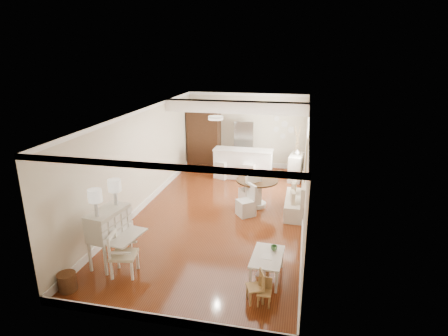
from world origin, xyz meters
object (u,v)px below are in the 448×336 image
at_px(kids_table, 267,267).
at_px(breakfast_counter, 243,164).
at_px(gustavian_armchair, 124,254).
at_px(kids_chair_c, 264,292).
at_px(bar_stool_left, 223,165).
at_px(slip_chair_far, 250,190).
at_px(kids_chair_a, 255,287).
at_px(bar_stool_right, 249,167).
at_px(secretary_bureau, 110,237).
at_px(pantry_cabinet, 204,137).
at_px(kids_chair_b, 263,273).
at_px(slip_chair_near, 246,200).
at_px(fridge, 253,146).
at_px(sideboard, 296,167).
at_px(wicker_basket, 67,282).
at_px(dining_table, 257,193).

relative_size(kids_table, breakfast_counter, 0.48).
xyz_separation_m(gustavian_armchair, kids_chair_c, (2.85, -0.35, -0.20)).
bearing_deg(bar_stool_left, slip_chair_far, -36.79).
height_order(kids_chair_a, bar_stool_right, bar_stool_right).
bearing_deg(secretary_bureau, breakfast_counter, 82.12).
bearing_deg(gustavian_armchair, pantry_cabinet, -6.64).
xyz_separation_m(kids_chair_b, kids_chair_c, (0.10, -0.59, 0.01)).
relative_size(kids_chair_c, slip_chair_near, 0.58).
bearing_deg(fridge, bar_stool_right, -86.97).
bearing_deg(sideboard, kids_chair_c, -86.27).
bearing_deg(wicker_basket, fridge, 73.90).
xyz_separation_m(bar_stool_left, fridge, (0.88, 1.25, 0.41)).
bearing_deg(kids_chair_a, kids_chair_b, 149.84).
relative_size(gustavian_armchair, slip_chair_far, 0.88).
bearing_deg(secretary_bureau, slip_chair_far, 64.60).
distance_m(gustavian_armchair, breakfast_counter, 6.51).
height_order(secretary_bureau, wicker_basket, secretary_bureau).
bearing_deg(dining_table, bar_stool_left, 124.14).
height_order(kids_chair_b, kids_chair_c, kids_chair_c).
distance_m(gustavian_armchair, kids_chair_c, 2.88).
distance_m(wicker_basket, sideboard, 8.29).
xyz_separation_m(kids_chair_a, slip_chair_far, (-0.73, 4.20, 0.21)).
bearing_deg(kids_table, sideboard, 86.77).
distance_m(slip_chair_near, fridge, 4.18).
bearing_deg(dining_table, kids_chair_a, -82.80).
bearing_deg(kids_chair_b, kids_chair_a, 1.06).
xyz_separation_m(kids_table, pantry_cabinet, (-3.18, 6.97, 0.90)).
distance_m(secretary_bureau, kids_chair_a, 3.23).
relative_size(gustavian_armchair, kids_chair_a, 1.49).
xyz_separation_m(kids_chair_c, slip_chair_far, (-0.90, 4.26, 0.26)).
height_order(breakfast_counter, fridge, fridge).
bearing_deg(bar_stool_right, slip_chair_near, -76.11).
bearing_deg(bar_stool_left, breakfast_counter, 40.18).
distance_m(breakfast_counter, bar_stool_right, 0.42).
height_order(gustavian_armchair, dining_table, gustavian_armchair).
bearing_deg(kids_chair_c, sideboard, 88.19).
distance_m(wicker_basket, bar_stool_right, 7.20).
distance_m(dining_table, pantry_cabinet, 4.35).
distance_m(wicker_basket, bar_stool_left, 7.05).
xyz_separation_m(wicker_basket, sideboard, (3.97, 7.28, 0.28)).
distance_m(fridge, sideboard, 1.89).
relative_size(kids_table, pantry_cabinet, 0.43).
xyz_separation_m(secretary_bureau, slip_chair_near, (2.40, 2.95, -0.17)).
relative_size(slip_chair_far, fridge, 0.57).
distance_m(secretary_bureau, wicker_basket, 1.19).
bearing_deg(fridge, secretary_bureau, -105.75).
height_order(kids_chair_a, slip_chair_near, slip_chair_near).
distance_m(gustavian_armchair, bar_stool_right, 6.26).
bearing_deg(slip_chair_far, gustavian_armchair, 26.76).
relative_size(kids_chair_a, kids_chair_c, 1.19).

